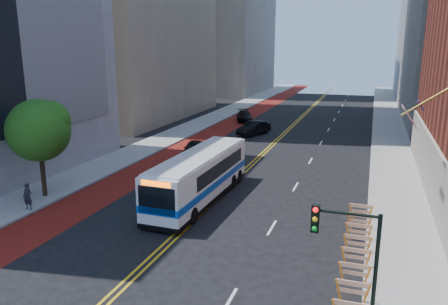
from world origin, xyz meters
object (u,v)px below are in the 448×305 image
object	(u,v)px
traffic_signal	(348,252)
car_a	(194,149)
street_tree	(39,128)
transit_bus	(200,176)
car_b	(254,128)
car_c	(244,116)
pedestrian	(28,197)

from	to	relation	value
traffic_signal	car_a	distance (m)	28.43
street_tree	car_a	size ratio (longest dim) A/B	1.55
traffic_signal	transit_bus	xyz separation A→B (m)	(-10.30, 12.60, -2.01)
car_a	car_b	bearing A→B (deg)	69.04
car_a	car_b	xyz separation A→B (m)	(2.73, 11.85, 0.06)
traffic_signal	car_b	bearing A→B (deg)	109.66
transit_bus	car_b	bearing A→B (deg)	97.40
car_c	pedestrian	world-z (taller)	pedestrian
car_c	transit_bus	bearing A→B (deg)	-99.01
street_tree	traffic_signal	xyz separation A→B (m)	(20.66, -9.55, -1.19)
traffic_signal	car_a	size ratio (longest dim) A/B	1.17
car_a	car_c	distance (m)	20.55
transit_bus	car_c	xyz separation A→B (m)	(-6.09, 31.62, -0.99)
street_tree	traffic_signal	size ratio (longest dim) A/B	1.32
car_b	car_c	size ratio (longest dim) A/B	0.97
car_c	car_a	bearing A→B (deg)	-107.21
car_c	car_b	bearing A→B (deg)	-86.85
street_tree	car_a	bearing A→B (deg)	69.69
car_b	pedestrian	xyz separation A→B (m)	(-7.11, -28.55, 0.21)
street_tree	car_c	world-z (taller)	street_tree
car_b	car_c	distance (m)	9.44
street_tree	pedestrian	world-z (taller)	street_tree
car_a	pedestrian	xyz separation A→B (m)	(-4.39, -16.70, 0.27)
street_tree	car_a	xyz separation A→B (m)	(5.23, 14.14, -4.17)
transit_bus	car_b	size ratio (longest dim) A/B	2.47
transit_bus	pedestrian	world-z (taller)	transit_bus
transit_bus	car_c	size ratio (longest dim) A/B	2.40
transit_bus	pedestrian	bearing A→B (deg)	-148.05
car_a	car_c	bearing A→B (deg)	84.70
street_tree	traffic_signal	bearing A→B (deg)	-24.82
traffic_signal	pedestrian	world-z (taller)	traffic_signal
traffic_signal	car_c	bearing A→B (deg)	110.34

